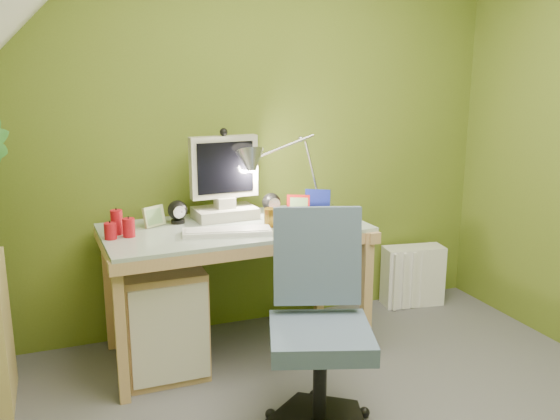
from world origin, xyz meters
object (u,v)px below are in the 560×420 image
object	(u,v)px
task_chair	(321,335)
radiator	(413,276)
desk	(235,290)
desk_lamp	(299,156)
monitor	(224,172)

from	to	relation	value
task_chair	radiator	xyz separation A→B (m)	(1.18, 1.08, -0.24)
desk	desk_lamp	distance (m)	0.85
desk_lamp	task_chair	bearing A→B (deg)	-113.43
radiator	desk_lamp	bearing A→B (deg)	-166.01
desk	task_chair	bearing A→B (deg)	-83.24
desk	radiator	world-z (taller)	desk
desk	monitor	distance (m)	0.65
desk_lamp	radiator	size ratio (longest dim) A/B	1.63
monitor	radiator	distance (m)	1.54
task_chair	radiator	size ratio (longest dim) A/B	2.21
task_chair	desk_lamp	bearing A→B (deg)	91.34
task_chair	radiator	distance (m)	1.62
desk	radiator	xyz separation A→B (m)	(1.31, 0.26, -0.17)
radiator	monitor	bearing A→B (deg)	-167.72
desk	task_chair	xyz separation A→B (m)	(0.13, -0.82, 0.07)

